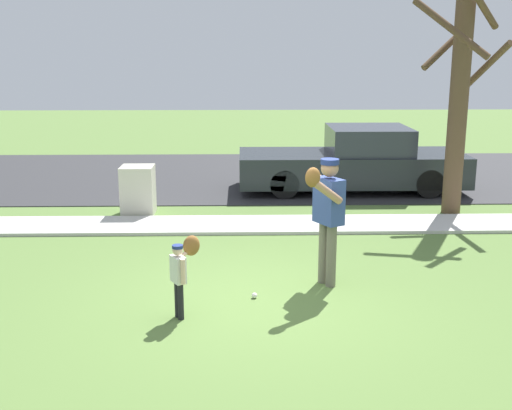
{
  "coord_description": "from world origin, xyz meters",
  "views": [
    {
      "loc": [
        -0.23,
        -7.9,
        3.21
      ],
      "look_at": [
        -0.03,
        1.18,
        1.0
      ],
      "focal_mm": 44.65,
      "sensor_mm": 36.0,
      "label": 1
    }
  ],
  "objects_px": {
    "person_child": "(183,266)",
    "street_tree_near": "(459,94)",
    "parked_pickup_dark": "(354,162)",
    "baseball": "(254,295)",
    "person_adult": "(327,208)",
    "utility_cabinet": "(138,190)"
  },
  "relations": [
    {
      "from": "street_tree_near",
      "to": "parked_pickup_dark",
      "type": "distance_m",
      "value": 3.19
    },
    {
      "from": "person_adult",
      "to": "street_tree_near",
      "type": "relative_size",
      "value": 0.4
    },
    {
      "from": "baseball",
      "to": "parked_pickup_dark",
      "type": "height_order",
      "value": "parked_pickup_dark"
    },
    {
      "from": "person_child",
      "to": "parked_pickup_dark",
      "type": "xyz_separation_m",
      "value": [
        3.36,
        7.2,
        0.02
      ]
    },
    {
      "from": "person_child",
      "to": "baseball",
      "type": "distance_m",
      "value": 1.21
    },
    {
      "from": "baseball",
      "to": "parked_pickup_dark",
      "type": "xyz_separation_m",
      "value": [
        2.47,
        6.65,
        0.64
      ]
    },
    {
      "from": "street_tree_near",
      "to": "parked_pickup_dark",
      "type": "xyz_separation_m",
      "value": [
        -1.61,
        2.16,
        -1.71
      ]
    },
    {
      "from": "baseball",
      "to": "person_adult",
      "type": "bearing_deg",
      "value": 25.21
    },
    {
      "from": "person_child",
      "to": "utility_cabinet",
      "type": "height_order",
      "value": "person_child"
    },
    {
      "from": "person_adult",
      "to": "baseball",
      "type": "xyz_separation_m",
      "value": [
        -1.0,
        -0.47,
        -1.08
      ]
    },
    {
      "from": "person_child",
      "to": "street_tree_near",
      "type": "distance_m",
      "value": 7.29
    },
    {
      "from": "baseball",
      "to": "person_child",
      "type": "bearing_deg",
      "value": -148.36
    },
    {
      "from": "person_child",
      "to": "baseball",
      "type": "xyz_separation_m",
      "value": [
        0.89,
        0.55,
        -0.62
      ]
    },
    {
      "from": "person_adult",
      "to": "street_tree_near",
      "type": "height_order",
      "value": "street_tree_near"
    },
    {
      "from": "utility_cabinet",
      "to": "parked_pickup_dark",
      "type": "distance_m",
      "value": 5.16
    },
    {
      "from": "person_child",
      "to": "street_tree_near",
      "type": "bearing_deg",
      "value": 15.54
    },
    {
      "from": "parked_pickup_dark",
      "to": "person_adult",
      "type": "bearing_deg",
      "value": 76.64
    },
    {
      "from": "person_adult",
      "to": "parked_pickup_dark",
      "type": "xyz_separation_m",
      "value": [
        1.47,
        6.18,
        -0.44
      ]
    },
    {
      "from": "street_tree_near",
      "to": "person_adult",
      "type": "bearing_deg",
      "value": -127.48
    },
    {
      "from": "parked_pickup_dark",
      "to": "baseball",
      "type": "bearing_deg",
      "value": 69.61
    },
    {
      "from": "utility_cabinet",
      "to": "street_tree_near",
      "type": "height_order",
      "value": "street_tree_near"
    },
    {
      "from": "person_adult",
      "to": "person_child",
      "type": "xyz_separation_m",
      "value": [
        -1.89,
        -1.02,
        -0.46
      ]
    }
  ]
}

